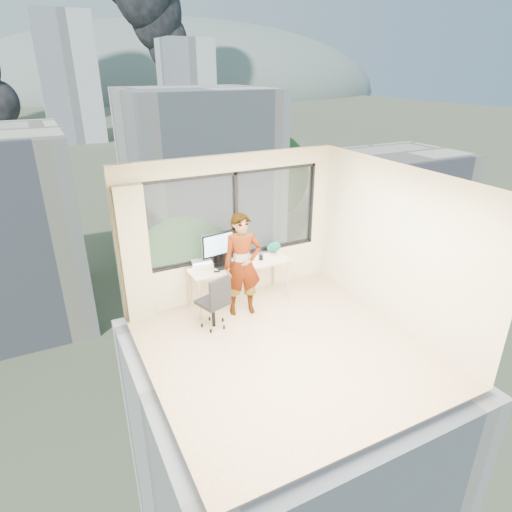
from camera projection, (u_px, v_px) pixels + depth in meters
floor at (286, 349)px, 6.57m from camera, size 4.00×4.00×0.01m
ceiling at (291, 180)px, 5.52m from camera, size 4.00×4.00×0.01m
wall_front at (389, 348)px, 4.41m from camera, size 4.00×0.01×2.60m
wall_left at (145, 304)px, 5.22m from camera, size 0.01×4.00×2.60m
wall_right at (397, 247)px, 6.87m from camera, size 0.01×4.00×2.60m
window_wall at (233, 216)px, 7.61m from camera, size 3.30×0.16×1.55m
curtain at (135, 256)px, 6.93m from camera, size 0.45×0.14×2.30m
desk at (239, 282)px, 7.77m from camera, size 1.80×0.60×0.75m
chair at (213, 300)px, 6.96m from camera, size 0.62×0.62×0.96m
person at (242, 265)px, 7.23m from camera, size 0.73×0.56×1.78m
monitor at (218, 249)px, 7.42m from camera, size 0.63×0.22×0.62m
game_console at (202, 264)px, 7.52m from camera, size 0.38×0.33×0.08m
laptop at (225, 260)px, 7.48m from camera, size 0.40×0.42×0.23m
cellphone at (217, 272)px, 7.31m from camera, size 0.12×0.08×0.01m
pen_cup at (261, 257)px, 7.75m from camera, size 0.09×0.09×0.10m
handbag at (274, 247)px, 8.04m from camera, size 0.28×0.15×0.21m
exterior_ground at (45, 143)px, 110.31m from camera, size 400.00×400.00×0.04m
near_bldg_b at (199, 170)px, 45.00m from camera, size 14.00×13.00×16.00m
near_bldg_c at (395, 201)px, 45.45m from camera, size 12.00×10.00×10.00m
far_tower_b at (69, 79)px, 107.59m from camera, size 13.00×13.00×30.00m
far_tower_c at (186, 83)px, 140.01m from camera, size 15.00×15.00×26.00m
hill_b at (181, 93)px, 315.10m from camera, size 300.00×220.00×96.00m
tree_b at (190, 304)px, 26.75m from camera, size 7.60×7.60×9.00m
tree_c at (273, 184)px, 51.97m from camera, size 8.40×8.40×10.00m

